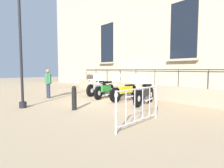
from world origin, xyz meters
The scene contains 11 objects.
ground_plane centered at (0.00, 0.00, 0.00)m, with size 60.00×60.00×0.00m, color tan.
building_facade centered at (-2.38, 0.00, 3.26)m, with size 0.82×12.61×6.74m.
motorcycle_silver centered at (-0.55, -1.76, 0.41)m, with size 1.89×0.87×0.97m.
motorcycle_green centered at (-0.26, -0.67, 0.45)m, with size 1.91×1.03×1.33m.
motorcycle_yellow centered at (-0.51, 0.68, 0.46)m, with size 2.13×0.60×1.34m.
motorcycle_black centered at (-0.50, 1.90, 0.45)m, with size 2.11×0.93×1.36m.
lamppost centered at (3.83, -0.73, 3.89)m, with size 0.35×1.05×5.20m.
crowd_barrier centered at (2.00, 3.84, 0.56)m, with size 1.96×0.34×1.05m.
bollard centered at (2.43, 0.95, 0.46)m, with size 0.18×0.18×0.92m.
pedestrian_standing centered at (2.08, -2.58, 0.87)m, with size 0.22×0.53×1.55m.
distant_building centered at (-5.77, -11.19, 6.82)m, with size 3.86×7.32×13.63m.
Camera 1 is at (5.78, 7.24, 1.55)m, focal length 29.81 mm.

